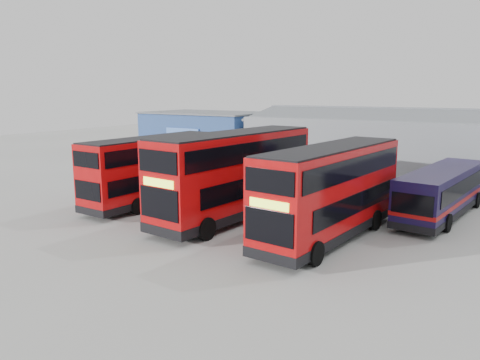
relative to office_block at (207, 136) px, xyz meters
The scene contains 8 objects.
ground_plane 22.94m from the office_block, 52.11° to the right, with size 120.00×120.00×0.00m, color #9B9B96.
office_block is the anchor object (origin of this frame).
maintenance_shed 22.09m from the office_block, ahead, with size 30.50×12.00×5.89m.
double_decker_left 19.38m from the office_block, 64.23° to the right, with size 2.97×10.46×4.38m.
double_decker_centre 23.11m from the office_block, 49.87° to the right, with size 3.88×12.03×5.00m.
double_decker_right 27.79m from the office_block, 41.13° to the right, with size 3.65×11.19×4.65m.
single_decker_blue 27.25m from the office_block, 23.70° to the right, with size 3.53×10.66×2.84m.
panel_van 7.77m from the office_block, 130.87° to the right, with size 2.55×5.48×2.35m.
Camera 1 is at (15.15, -21.76, 7.29)m, focal length 35.00 mm.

